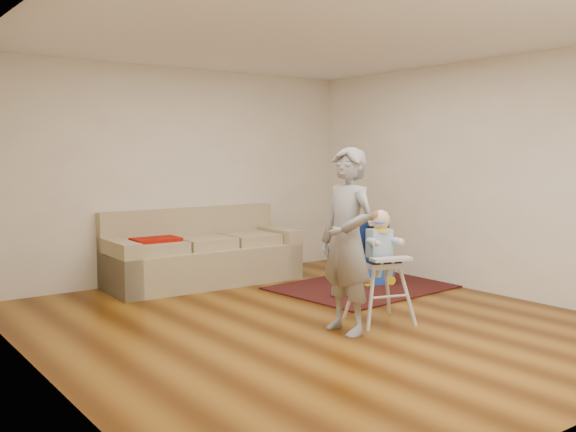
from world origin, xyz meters
TOP-DOWN VIEW (x-y plane):
  - ground at (0.00, 0.00)m, footprint 5.50×5.50m
  - room_envelope at (0.00, 0.53)m, footprint 5.04×5.52m
  - sofa at (0.07, 2.30)m, footprint 2.41×1.03m
  - side_table at (-0.77, 2.23)m, footprint 0.54×0.54m
  - area_rug at (1.54, 0.91)m, footprint 2.18×1.71m
  - ride_on_toy at (1.75, 0.96)m, footprint 0.49×0.42m
  - toy_ball at (0.90, 0.67)m, footprint 0.16×0.16m
  - high_chair at (0.53, -0.35)m, footprint 0.63×0.63m
  - adult at (0.05, -0.43)m, footprint 0.40×0.61m

SIDE VIEW (x-z plane):
  - ground at x=0.00m, z-range 0.00..0.00m
  - area_rug at x=1.54m, z-range 0.00..0.02m
  - toy_ball at x=0.90m, z-range 0.02..0.18m
  - ride_on_toy at x=1.75m, z-range 0.02..0.46m
  - side_table at x=-0.77m, z-range 0.00..0.54m
  - sofa at x=0.07m, z-range 0.00..0.92m
  - high_chair at x=0.53m, z-range -0.02..1.08m
  - adult at x=0.05m, z-range 0.00..1.67m
  - room_envelope at x=0.00m, z-range 0.52..3.24m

